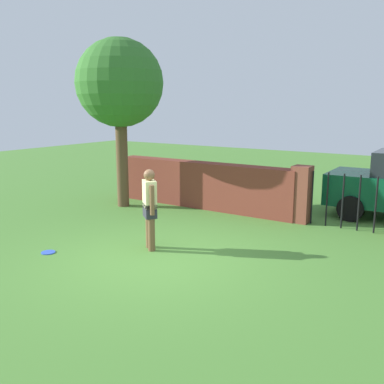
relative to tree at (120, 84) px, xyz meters
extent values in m
plane|color=#4C8433|center=(3.51, -2.93, -3.39)|extent=(40.00, 40.00, 0.00)
cube|color=brown|center=(2.01, 1.09, -2.75)|extent=(5.48, 0.50, 1.28)
cylinder|color=brown|center=(0.00, 0.00, -2.00)|extent=(0.33, 0.33, 2.78)
sphere|color=#337028|center=(0.00, 0.00, 0.04)|extent=(2.40, 2.40, 2.40)
cylinder|color=brown|center=(2.95, -2.48, -2.97)|extent=(0.14, 0.14, 0.85)
cylinder|color=brown|center=(3.12, -2.62, -2.97)|extent=(0.14, 0.14, 0.85)
cube|color=#2D2D38|center=(3.03, -2.55, -2.59)|extent=(0.42, 0.40, 0.28)
cube|color=beige|center=(3.03, -2.55, -2.27)|extent=(0.42, 0.40, 0.55)
sphere|color=brown|center=(3.03, -2.55, -1.88)|extent=(0.22, 0.22, 0.22)
cylinder|color=brown|center=(2.86, -2.41, -2.34)|extent=(0.09, 0.09, 0.58)
cylinder|color=brown|center=(3.21, -2.69, -2.34)|extent=(0.09, 0.09, 0.58)
cube|color=brown|center=(4.84, 1.09, -2.69)|extent=(0.44, 0.44, 1.40)
cylinder|color=black|center=(5.11, 1.09, -2.74)|extent=(0.04, 0.04, 1.30)
cylinder|color=black|center=(5.48, 1.09, -2.74)|extent=(0.04, 0.04, 1.30)
cylinder|color=black|center=(5.84, 1.09, -2.74)|extent=(0.04, 0.04, 1.30)
cylinder|color=black|center=(6.20, 1.09, -2.74)|extent=(0.04, 0.04, 1.30)
cylinder|color=black|center=(6.56, 1.09, -2.74)|extent=(0.04, 0.04, 1.30)
cylinder|color=black|center=(5.85, 1.85, -3.07)|extent=(0.64, 0.23, 0.64)
cylinder|color=black|center=(5.83, 3.55, -3.07)|extent=(0.64, 0.23, 0.64)
cylinder|color=blue|center=(1.50, -3.84, -3.38)|extent=(0.27, 0.27, 0.02)
camera|label=1|loc=(8.29, -9.04, -0.54)|focal=40.48mm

